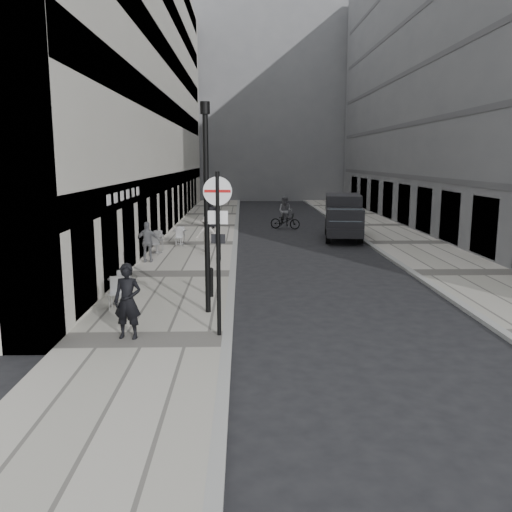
{
  "coord_description": "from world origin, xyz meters",
  "views": [
    {
      "loc": [
        0.38,
        -9.88,
        4.41
      ],
      "look_at": [
        0.81,
        6.92,
        1.4
      ],
      "focal_mm": 38.0,
      "sensor_mm": 36.0,
      "label": 1
    }
  ],
  "objects_px": {
    "cyclist": "(285,216)",
    "lamppost": "(206,198)",
    "walking_man": "(128,301)",
    "panel_van": "(343,214)",
    "sign_post": "(218,232)"
  },
  "relations": [
    {
      "from": "lamppost",
      "to": "panel_van",
      "type": "bearing_deg",
      "value": 66.25
    },
    {
      "from": "walking_man",
      "to": "cyclist",
      "type": "height_order",
      "value": "cyclist"
    },
    {
      "from": "lamppost",
      "to": "cyclist",
      "type": "xyz_separation_m",
      "value": [
        3.73,
        19.55,
        -2.53
      ]
    },
    {
      "from": "panel_van",
      "to": "cyclist",
      "type": "bearing_deg",
      "value": 130.67
    },
    {
      "from": "walking_man",
      "to": "cyclist",
      "type": "xyz_separation_m",
      "value": [
        5.52,
        21.79,
        -0.22
      ]
    },
    {
      "from": "walking_man",
      "to": "cyclist",
      "type": "distance_m",
      "value": 22.48
    },
    {
      "from": "lamppost",
      "to": "cyclist",
      "type": "distance_m",
      "value": 20.06
    },
    {
      "from": "panel_van",
      "to": "cyclist",
      "type": "xyz_separation_m",
      "value": [
        -2.89,
        4.5,
        -0.55
      ]
    },
    {
      "from": "walking_man",
      "to": "cyclist",
      "type": "relative_size",
      "value": 0.88
    },
    {
      "from": "walking_man",
      "to": "lamppost",
      "type": "distance_m",
      "value": 3.68
    },
    {
      "from": "panel_van",
      "to": "cyclist",
      "type": "relative_size",
      "value": 2.56
    },
    {
      "from": "lamppost",
      "to": "cyclist",
      "type": "relative_size",
      "value": 2.76
    },
    {
      "from": "sign_post",
      "to": "walking_man",
      "type": "bearing_deg",
      "value": -169.55
    },
    {
      "from": "cyclist",
      "to": "lamppost",
      "type": "bearing_deg",
      "value": -79.9
    },
    {
      "from": "walking_man",
      "to": "panel_van",
      "type": "xyz_separation_m",
      "value": [
        8.41,
        17.29,
        0.33
      ]
    }
  ]
}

